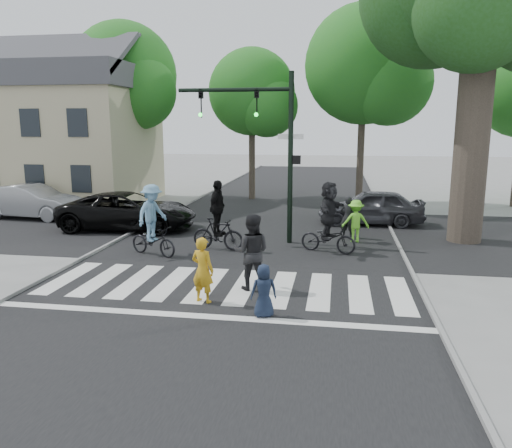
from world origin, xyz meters
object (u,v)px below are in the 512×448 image
at_px(pedestrian_child, 264,291).
at_px(cyclist_mid, 218,221).
at_px(traffic_signal, 267,134).
at_px(cyclist_right, 329,221).
at_px(pedestrian_adult, 252,252).
at_px(car_suv, 128,211).
at_px(cyclist_left, 153,225).
at_px(car_grey, 371,207).
at_px(car_silver, 32,202).
at_px(pedestrian_woman, 203,270).

relative_size(pedestrian_child, cyclist_mid, 0.50).
distance_m(traffic_signal, cyclist_right, 3.81).
relative_size(pedestrian_adult, car_suv, 0.36).
xyz_separation_m(cyclist_left, car_grey, (7.32, 6.48, -0.26)).
relative_size(traffic_signal, car_grey, 1.35).
bearing_deg(cyclist_right, car_grey, 71.90).
bearing_deg(cyclist_left, cyclist_mid, 29.85).
xyz_separation_m(pedestrian_child, cyclist_mid, (-2.44, 5.78, 0.38)).
distance_m(pedestrian_child, car_grey, 11.56).
relative_size(traffic_signal, pedestrian_child, 4.99).
xyz_separation_m(pedestrian_adult, car_suv, (-6.25, 6.64, -0.23)).
bearing_deg(pedestrian_adult, cyclist_right, -116.55).
height_order(traffic_signal, car_grey, traffic_signal).
xyz_separation_m(traffic_signal, cyclist_left, (-3.37, -2.48, -2.89)).
distance_m(cyclist_left, car_suv, 4.54).
relative_size(pedestrian_child, car_suv, 0.22).
height_order(cyclist_left, car_grey, cyclist_left).
height_order(cyclist_right, car_silver, cyclist_right).
height_order(cyclist_left, cyclist_mid, cyclist_mid).
height_order(cyclist_right, car_suv, cyclist_right).
distance_m(cyclist_left, car_grey, 9.77).
xyz_separation_m(pedestrian_adult, car_grey, (3.56, 9.34, -0.24)).
relative_size(cyclist_left, car_silver, 0.50).
bearing_deg(cyclist_mid, car_silver, 156.05).
relative_size(pedestrian_woman, cyclist_mid, 0.67).
bearing_deg(cyclist_mid, pedestrian_woman, -80.35).
distance_m(pedestrian_adult, cyclist_right, 4.57).
height_order(traffic_signal, cyclist_mid, traffic_signal).
xyz_separation_m(cyclist_left, car_suv, (-2.50, 3.78, -0.25)).
xyz_separation_m(pedestrian_woman, cyclist_right, (2.86, 5.31, 0.26)).
bearing_deg(car_suv, pedestrian_woman, -149.76).
distance_m(pedestrian_woman, cyclist_mid, 5.17).
bearing_deg(car_silver, pedestrian_woman, -126.62).
relative_size(pedestrian_adult, cyclist_left, 0.85).
height_order(pedestrian_woman, cyclist_left, cyclist_left).
height_order(pedestrian_adult, cyclist_right, cyclist_right).
height_order(cyclist_mid, car_suv, cyclist_mid).
relative_size(pedestrian_adult, car_silver, 0.42).
bearing_deg(car_silver, car_suv, -102.00).
bearing_deg(pedestrian_child, car_grey, -121.75).
distance_m(traffic_signal, pedestrian_child, 7.95).
bearing_deg(traffic_signal, car_grey, 45.41).
bearing_deg(cyclist_mid, car_suv, 148.56).
bearing_deg(cyclist_left, car_grey, 41.53).
relative_size(cyclist_right, car_silver, 0.51).
height_order(pedestrian_woman, car_silver, pedestrian_woman).
height_order(pedestrian_child, pedestrian_adult, pedestrian_adult).
height_order(cyclist_left, cyclist_right, cyclist_right).
relative_size(traffic_signal, car_suv, 1.09).
bearing_deg(cyclist_left, cyclist_right, 13.08).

